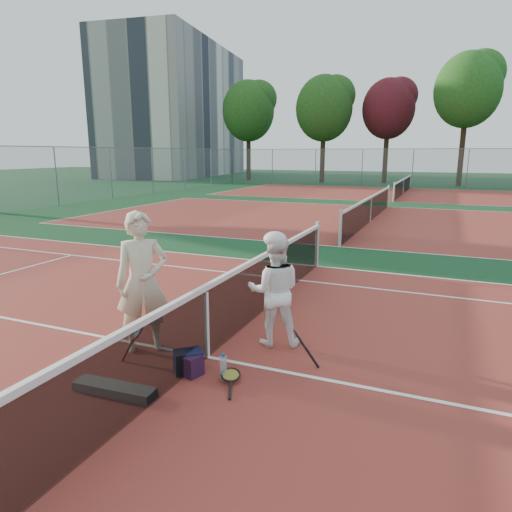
% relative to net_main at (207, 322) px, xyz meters
% --- Properties ---
extents(ground, '(130.00, 130.00, 0.00)m').
position_rel_net_main_xyz_m(ground, '(0.00, 0.00, -0.51)').
color(ground, '#0F381B').
rests_on(ground, ground).
extents(court_main, '(23.77, 10.97, 0.01)m').
position_rel_net_main_xyz_m(court_main, '(0.00, 0.00, -0.51)').
color(court_main, maroon).
rests_on(court_main, ground).
extents(court_far_a, '(23.77, 10.97, 0.01)m').
position_rel_net_main_xyz_m(court_far_a, '(0.00, 13.50, -0.51)').
color(court_far_a, maroon).
rests_on(court_far_a, ground).
extents(court_far_b, '(23.77, 10.97, 0.01)m').
position_rel_net_main_xyz_m(court_far_b, '(0.00, 27.00, -0.51)').
color(court_far_b, maroon).
rests_on(court_far_b, ground).
extents(net_main, '(0.10, 10.98, 1.02)m').
position_rel_net_main_xyz_m(net_main, '(0.00, 0.00, 0.00)').
color(net_main, black).
rests_on(net_main, ground).
extents(net_far_a, '(0.10, 10.98, 1.02)m').
position_rel_net_main_xyz_m(net_far_a, '(0.00, 13.50, 0.00)').
color(net_far_a, black).
rests_on(net_far_a, ground).
extents(net_far_b, '(0.10, 10.98, 1.02)m').
position_rel_net_main_xyz_m(net_far_b, '(0.00, 27.00, 0.00)').
color(net_far_b, black).
rests_on(net_far_b, ground).
extents(fence_back, '(32.00, 0.06, 3.00)m').
position_rel_net_main_xyz_m(fence_back, '(0.00, 34.00, 0.99)').
color(fence_back, slate).
rests_on(fence_back, ground).
extents(apartment_block, '(12.96, 23.18, 15.00)m').
position_rel_net_main_xyz_m(apartment_block, '(-28.00, 44.00, 6.99)').
color(apartment_block, beige).
rests_on(apartment_block, ground).
extents(player_a, '(0.84, 0.82, 1.95)m').
position_rel_net_main_xyz_m(player_a, '(-0.94, -0.08, 0.46)').
color(player_a, beige).
rests_on(player_a, ground).
extents(player_b, '(0.93, 0.83, 1.58)m').
position_rel_net_main_xyz_m(player_b, '(0.67, 0.79, 0.28)').
color(player_b, white).
rests_on(player_b, ground).
extents(racket_red, '(0.42, 0.43, 0.53)m').
position_rel_net_main_xyz_m(racket_red, '(-0.83, -0.37, -0.24)').
color(racket_red, maroon).
rests_on(racket_red, ground).
extents(racket_black_held, '(0.44, 0.41, 0.52)m').
position_rel_net_main_xyz_m(racket_black_held, '(1.24, 0.15, -0.25)').
color(racket_black_held, black).
rests_on(racket_black_held, ground).
extents(racket_spare, '(0.49, 0.66, 0.10)m').
position_rel_net_main_xyz_m(racket_spare, '(0.57, -0.45, -0.46)').
color(racket_spare, black).
rests_on(racket_spare, ground).
extents(sports_bag_navy, '(0.43, 0.41, 0.28)m').
position_rel_net_main_xyz_m(sports_bag_navy, '(-0.02, -0.45, -0.37)').
color(sports_bag_navy, black).
rests_on(sports_bag_navy, ground).
extents(sports_bag_purple, '(0.37, 0.31, 0.26)m').
position_rel_net_main_xyz_m(sports_bag_purple, '(0.02, -0.50, -0.38)').
color(sports_bag_purple, black).
rests_on(sports_bag_purple, ground).
extents(net_cover_canvas, '(1.02, 0.29, 0.11)m').
position_rel_net_main_xyz_m(net_cover_canvas, '(-0.53, -1.24, -0.46)').
color(net_cover_canvas, '#68635E').
rests_on(net_cover_canvas, ground).
extents(water_bottle, '(0.09, 0.09, 0.30)m').
position_rel_net_main_xyz_m(water_bottle, '(0.48, -0.47, -0.36)').
color(water_bottle, '#ABC6D9').
rests_on(water_bottle, ground).
extents(tree_back_0, '(5.12, 5.12, 9.65)m').
position_rel_net_main_xyz_m(tree_back_0, '(-16.06, 37.94, 6.17)').
color(tree_back_0, '#382314').
rests_on(tree_back_0, ground).
extents(tree_back_1, '(5.08, 5.08, 9.51)m').
position_rel_net_main_xyz_m(tree_back_1, '(-8.18, 36.94, 6.05)').
color(tree_back_1, '#382314').
rests_on(tree_back_1, ground).
extents(tree_back_maroon, '(4.58, 4.58, 9.13)m').
position_rel_net_main_xyz_m(tree_back_maroon, '(-2.73, 38.45, 5.95)').
color(tree_back_maroon, '#382314').
rests_on(tree_back_maroon, ground).
extents(tree_back_3, '(5.11, 5.11, 10.48)m').
position_rel_net_main_xyz_m(tree_back_3, '(3.51, 36.57, 7.00)').
color(tree_back_3, '#382314').
rests_on(tree_back_3, ground).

